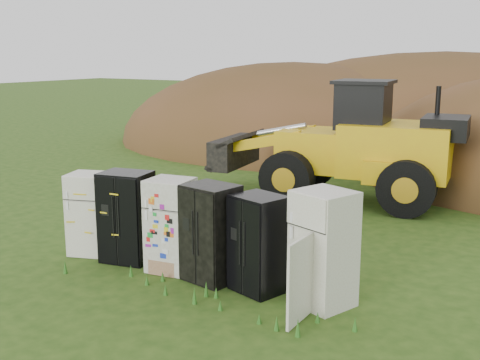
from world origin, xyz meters
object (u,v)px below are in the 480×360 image
object	(u,v)px
wheel_loader	(332,140)
fridge_black_side	(127,217)
fridge_sticker	(171,225)
fridge_dark_mid	(211,233)
fridge_black_right	(259,244)
fridge_open_door	(324,249)
fridge_leftmost	(89,214)

from	to	relation	value
wheel_loader	fridge_black_side	bearing A→B (deg)	-109.41
fridge_sticker	wheel_loader	size ratio (longest dim) A/B	0.26
fridge_sticker	fridge_dark_mid	bearing A→B (deg)	-10.00
fridge_black_side	fridge_black_right	world-z (taller)	fridge_black_side
fridge_black_side	wheel_loader	world-z (taller)	wheel_loader
fridge_sticker	fridge_open_door	bearing A→B (deg)	-7.63
fridge_leftmost	fridge_open_door	bearing A→B (deg)	-18.33
fridge_dark_mid	wheel_loader	world-z (taller)	wheel_loader
fridge_leftmost	fridge_open_door	xyz separation A→B (m)	(4.94, 0.06, 0.11)
fridge_black_right	fridge_open_door	world-z (taller)	fridge_open_door
fridge_dark_mid	fridge_black_side	bearing A→B (deg)	-170.74
fridge_black_side	fridge_black_right	distance (m)	2.88
fridge_dark_mid	wheel_loader	distance (m)	6.71
fridge_sticker	wheel_loader	distance (m)	6.66
fridge_sticker	fridge_black_right	distance (m)	1.84
fridge_leftmost	fridge_black_side	xyz separation A→B (m)	(0.93, 0.06, 0.05)
fridge_leftmost	fridge_black_side	distance (m)	0.93
fridge_leftmost	fridge_black_side	size ratio (longest dim) A/B	0.94
fridge_sticker	wheel_loader	world-z (taller)	wheel_loader
wheel_loader	fridge_leftmost	bearing A→B (deg)	-116.69
fridge_leftmost	wheel_loader	xyz separation A→B (m)	(2.32, 6.67, 0.80)
fridge_sticker	fridge_leftmost	bearing A→B (deg)	174.19
fridge_sticker	fridge_dark_mid	distance (m)	0.90
fridge_dark_mid	fridge_open_door	bearing A→B (deg)	11.17
fridge_open_door	wheel_loader	world-z (taller)	wheel_loader
fridge_leftmost	fridge_dark_mid	world-z (taller)	fridge_dark_mid
fridge_leftmost	fridge_black_side	world-z (taller)	fridge_black_side
wheel_loader	fridge_black_right	bearing A→B (deg)	-84.93
wheel_loader	fridge_sticker	bearing A→B (deg)	-100.61
fridge_open_door	wheel_loader	size ratio (longest dim) A/B	0.28
fridge_black_right	fridge_leftmost	bearing A→B (deg)	-162.30
fridge_open_door	wheel_loader	xyz separation A→B (m)	(-2.62, 6.61, 0.68)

